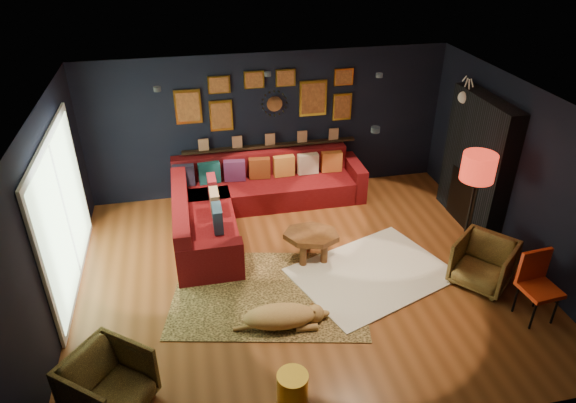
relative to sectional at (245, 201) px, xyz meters
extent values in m
plane|color=brown|center=(0.61, -1.81, -0.32)|extent=(6.50, 6.50, 0.00)
plane|color=black|center=(0.61, 0.94, 0.98)|extent=(6.50, 0.00, 6.50)
plane|color=black|center=(0.61, -4.56, 0.98)|extent=(6.50, 0.00, 6.50)
plane|color=black|center=(-2.64, -1.81, 0.98)|extent=(0.00, 5.50, 5.50)
plane|color=black|center=(3.86, -1.81, 0.98)|extent=(0.00, 5.50, 5.50)
plane|color=beige|center=(0.61, -1.81, 2.28)|extent=(6.50, 6.50, 0.00)
cube|color=maroon|center=(0.41, 0.44, -0.11)|extent=(3.20, 0.95, 0.42)
cube|color=maroon|center=(0.41, 0.80, 0.31)|extent=(3.20, 0.24, 0.46)
cube|color=maroon|center=(2.11, 0.44, 0.00)|extent=(0.22, 0.95, 0.64)
cube|color=maroon|center=(-0.71, -0.66, -0.11)|extent=(0.95, 2.20, 0.42)
cube|color=maroon|center=(-1.07, -0.66, 0.31)|extent=(0.24, 2.20, 0.46)
cube|color=maroon|center=(-0.71, -1.66, 0.00)|extent=(0.95, 0.22, 0.64)
cube|color=#343051|center=(-0.99, 0.59, 0.30)|extent=(0.38, 0.14, 0.38)
cube|color=#195C66|center=(-0.54, 0.59, 0.30)|extent=(0.38, 0.14, 0.38)
cube|color=#5E285A|center=(-0.09, 0.59, 0.30)|extent=(0.38, 0.14, 0.38)
cube|color=brown|center=(0.36, 0.59, 0.30)|extent=(0.38, 0.14, 0.38)
cube|color=orange|center=(0.81, 0.59, 0.30)|extent=(0.38, 0.14, 0.38)
cube|color=beige|center=(1.26, 0.59, 0.30)|extent=(0.38, 0.14, 0.38)
cube|color=#C26029|center=(1.71, 0.59, 0.30)|extent=(0.38, 0.14, 0.38)
cube|color=maroon|center=(-0.53, 0.04, 0.30)|extent=(0.14, 0.38, 0.38)
cube|color=tan|center=(-0.53, -0.46, 0.30)|extent=(0.14, 0.38, 0.38)
cube|color=navy|center=(-0.53, -0.96, 0.30)|extent=(0.14, 0.38, 0.38)
cube|color=black|center=(0.61, 0.87, 0.60)|extent=(3.20, 0.12, 0.04)
cube|color=gold|center=(-0.79, 0.91, 1.43)|extent=(0.45, 0.03, 0.60)
cube|color=#B6642E|center=(-0.79, 0.89, 1.43)|extent=(0.38, 0.01, 0.51)
cube|color=gold|center=(-0.24, 0.91, 1.23)|extent=(0.40, 0.03, 0.55)
cube|color=#B6642E|center=(-0.24, 0.89, 1.23)|extent=(0.34, 0.01, 0.47)
cube|color=gold|center=(-0.24, 0.91, 1.78)|extent=(0.38, 0.03, 0.30)
cube|color=#B6642E|center=(-0.24, 0.89, 1.78)|extent=(0.32, 0.01, 0.25)
cube|color=gold|center=(1.41, 0.91, 1.43)|extent=(0.50, 0.03, 0.65)
cube|color=#B6642E|center=(1.41, 0.89, 1.43)|extent=(0.42, 0.01, 0.55)
cube|color=gold|center=(1.96, 0.91, 1.23)|extent=(0.35, 0.03, 0.50)
cube|color=#B6642E|center=(1.96, 0.89, 1.23)|extent=(0.30, 0.01, 0.42)
cube|color=gold|center=(1.96, 0.91, 1.78)|extent=(0.35, 0.03, 0.30)
cube|color=#B6642E|center=(1.96, 0.89, 1.78)|extent=(0.30, 0.01, 0.25)
cube|color=gold|center=(0.36, 0.91, 1.83)|extent=(0.35, 0.03, 0.30)
cube|color=#B6642E|center=(0.36, 0.89, 1.83)|extent=(0.30, 0.01, 0.25)
cube|color=gold|center=(0.91, 0.91, 1.83)|extent=(0.35, 0.03, 0.30)
cube|color=#B6642E|center=(0.91, 0.89, 1.83)|extent=(0.30, 0.01, 0.25)
cylinder|color=silver|center=(0.71, 0.91, 1.38)|extent=(0.28, 0.03, 0.28)
cone|color=gold|center=(0.93, 0.91, 1.38)|extent=(0.03, 0.16, 0.03)
cone|color=gold|center=(0.92, 0.91, 1.46)|extent=(0.04, 0.16, 0.04)
cone|color=gold|center=(0.87, 0.91, 1.53)|extent=(0.04, 0.16, 0.04)
cone|color=gold|center=(0.80, 0.91, 1.58)|extent=(0.04, 0.16, 0.04)
cone|color=gold|center=(0.71, 0.91, 1.60)|extent=(0.03, 0.16, 0.03)
cone|color=gold|center=(0.63, 0.91, 1.58)|extent=(0.04, 0.16, 0.04)
cone|color=gold|center=(0.56, 0.91, 1.53)|extent=(0.04, 0.16, 0.04)
cone|color=gold|center=(0.51, 0.91, 1.46)|extent=(0.04, 0.16, 0.04)
cone|color=gold|center=(0.49, 0.91, 1.38)|extent=(0.03, 0.16, 0.03)
cone|color=gold|center=(0.51, 0.91, 1.29)|extent=(0.04, 0.16, 0.04)
cone|color=gold|center=(0.56, 0.91, 1.22)|extent=(0.04, 0.16, 0.04)
cone|color=gold|center=(0.63, 0.91, 1.17)|extent=(0.04, 0.16, 0.04)
cone|color=gold|center=(0.71, 0.91, 1.16)|extent=(0.03, 0.16, 0.03)
cone|color=gold|center=(0.80, 0.91, 1.17)|extent=(0.04, 0.16, 0.04)
cone|color=gold|center=(0.87, 0.91, 1.22)|extent=(0.04, 0.16, 0.04)
cone|color=gold|center=(0.92, 0.91, 1.29)|extent=(0.04, 0.16, 0.04)
cube|color=black|center=(3.71, -0.91, 0.78)|extent=(0.30, 1.60, 2.20)
cube|color=black|center=(3.65, -0.91, 0.13)|extent=(0.20, 0.80, 0.90)
cone|color=white|center=(3.80, -0.41, 1.73)|extent=(0.35, 0.28, 0.28)
sphere|color=white|center=(3.58, -0.41, 1.73)|extent=(0.20, 0.20, 0.20)
cylinder|color=white|center=(3.60, -0.47, 1.90)|extent=(0.02, 0.10, 0.28)
cylinder|color=white|center=(3.60, -0.35, 1.90)|extent=(0.02, 0.10, 0.28)
cube|color=white|center=(-2.61, -1.21, 0.78)|extent=(0.04, 2.80, 2.20)
cube|color=#BEE3AE|center=(-2.58, -1.21, 0.78)|extent=(0.01, 2.60, 2.00)
cube|color=white|center=(-2.58, -1.21, 0.78)|extent=(0.02, 0.06, 2.00)
cylinder|color=black|center=(-1.19, -0.61, 2.24)|extent=(0.10, 0.10, 0.06)
cylinder|color=black|center=(0.41, -0.21, 2.24)|extent=(0.10, 0.10, 0.06)
cylinder|color=black|center=(2.01, -0.61, 2.24)|extent=(0.10, 0.10, 0.06)
cylinder|color=black|center=(1.21, -2.61, 2.24)|extent=(0.10, 0.10, 0.06)
cube|color=white|center=(1.61, -2.01, -0.31)|extent=(2.60, 2.24, 0.03)
cube|color=tan|center=(0.05, -2.11, -0.32)|extent=(3.00, 2.42, 0.02)
cylinder|color=brown|center=(0.66, -1.59, -0.12)|extent=(0.11, 0.11, 0.35)
cylinder|color=brown|center=(0.99, -1.59, -0.12)|extent=(0.11, 0.11, 0.35)
cylinder|color=brown|center=(0.83, -1.21, -0.12)|extent=(0.11, 0.11, 0.35)
cylinder|color=maroon|center=(-0.69, -1.25, -0.11)|extent=(0.57, 0.57, 0.38)
imported|color=gold|center=(-1.94, -3.61, 0.07)|extent=(1.03, 1.03, 0.78)
imported|color=gold|center=(3.06, -2.50, 0.06)|extent=(1.01, 1.02, 0.77)
cylinder|color=gold|center=(-0.02, -3.97, -0.11)|extent=(0.34, 0.34, 0.43)
cylinder|color=black|center=(3.21, -3.49, -0.09)|extent=(0.03, 0.03, 0.47)
cylinder|color=black|center=(3.55, -3.46, -0.09)|extent=(0.03, 0.03, 0.47)
cylinder|color=black|center=(3.18, -3.15, -0.09)|extent=(0.03, 0.03, 0.47)
cylinder|color=black|center=(3.52, -3.12, -0.09)|extent=(0.03, 0.03, 0.47)
cube|color=#FA3D16|center=(3.36, -3.30, 0.15)|extent=(0.48, 0.48, 0.06)
cube|color=#FA3D16|center=(3.35, -3.11, 0.40)|extent=(0.45, 0.09, 0.45)
cylinder|color=black|center=(3.11, -1.86, -0.30)|extent=(0.29, 0.29, 0.04)
cylinder|color=black|center=(3.11, -1.86, 0.42)|extent=(0.04, 0.04, 1.40)
cylinder|color=#AE1F12|center=(3.11, -1.86, 1.22)|extent=(0.48, 0.48, 0.40)
camera|label=1|loc=(-0.85, -7.65, 4.40)|focal=32.00mm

